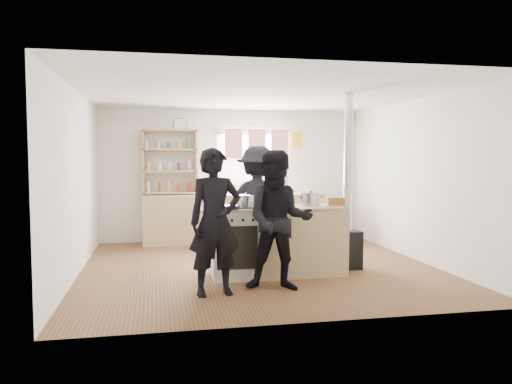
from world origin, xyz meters
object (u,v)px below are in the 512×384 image
stockpot_stove (246,201)px  person_near_left (215,222)px  cooking_island (277,241)px  bread_board (336,203)px  thermos (286,185)px  person_far (258,204)px  person_near_right (279,221)px  skillet_greens (229,207)px  flue_heater (347,224)px  stockpot_counter (311,199)px  roast_tray (277,204)px

stockpot_stove → person_near_left: person_near_left is taller
cooking_island → bread_board: size_ratio=6.07×
thermos → person_far: 1.97m
person_near_right → bread_board: bearing=46.9°
skillet_greens → stockpot_stove: size_ratio=1.58×
thermos → person_near_right: 3.64m
thermos → skillet_greens: size_ratio=0.93×
person_near_left → person_near_right: 0.78m
cooking_island → stockpot_stove: stockpot_stove is taller
cooking_island → skillet_greens: bearing=-165.1°
thermos → flue_heater: bearing=-84.4°
person_far → person_near_left: bearing=82.5°
thermos → stockpot_counter: size_ratio=1.18×
thermos → bread_board: thermos is taller
person_near_right → cooking_island: bearing=92.1°
thermos → person_far: person_far is taller
skillet_greens → person_near_right: person_near_right is taller
skillet_greens → person_near_right: (0.52, -0.55, -0.12)m
cooking_island → stockpot_stove: size_ratio=9.01×
cooking_island → person_near_right: size_ratio=1.17×
thermos → roast_tray: 2.90m
skillet_greens → stockpot_counter: (1.17, 0.24, 0.06)m
roast_tray → stockpot_stove: (-0.41, 0.07, 0.04)m
flue_heater → person_near_right: 1.58m
bread_board → flue_heater: 0.57m
thermos → person_far: bearing=-117.3°
skillet_greens → stockpot_counter: 1.19m
stockpot_stove → flue_heater: bearing=5.7°
bread_board → person_far: person_far is taller
person_near_left → person_far: person_far is taller
roast_tray → stockpot_counter: bearing=6.5°
cooking_island → person_far: 1.11m
cooking_island → skillet_greens: size_ratio=5.71×
thermos → roast_tray: size_ratio=0.83×
flue_heater → stockpot_counter: bearing=-164.4°
thermos → cooking_island: (-0.83, -2.77, -0.59)m
roast_tray → person_far: 1.03m
stockpot_counter → stockpot_stove: bearing=178.9°
stockpot_stove → thermos: bearing=65.0°
stockpot_stove → stockpot_counter: stockpot_counter is taller
cooking_island → person_near_right: (-0.16, -0.73, 0.37)m
thermos → stockpot_counter: (-0.35, -2.71, -0.04)m
stockpot_stove → person_near_left: size_ratio=0.13×
roast_tray → flue_heater: 1.17m
stockpot_stove → person_far: (0.36, 0.95, -0.13)m
roast_tray → person_far: size_ratio=0.22×
roast_tray → stockpot_counter: 0.50m
stockpot_counter → flue_heater: flue_heater is taller
stockpot_stove → person_near_left: 1.02m
stockpot_stove → person_near_right: (0.26, -0.80, -0.17)m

